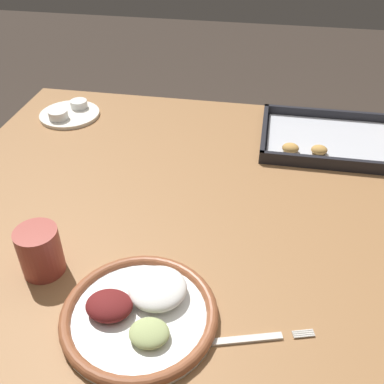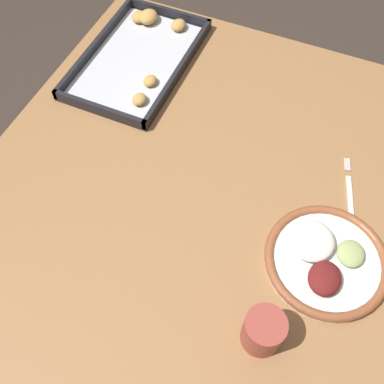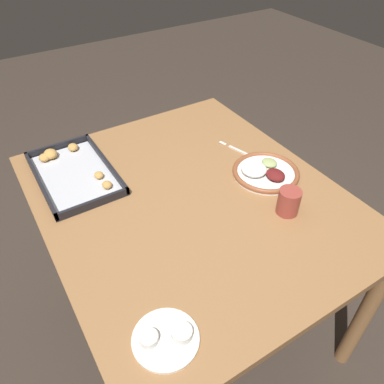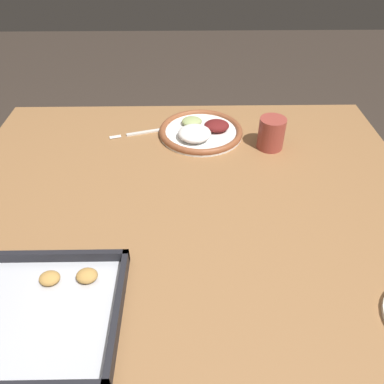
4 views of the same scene
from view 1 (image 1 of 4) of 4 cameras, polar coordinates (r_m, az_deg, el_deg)
dining_table at (r=1.06m, az=0.71°, el=-5.76°), size 1.21×1.03×0.77m
dinner_plate at (r=0.77m, az=-6.58°, el=-14.83°), size 0.26×0.26×0.05m
fork at (r=0.75m, az=7.13°, el=-18.04°), size 0.19×0.07×0.00m
saucer_plate at (r=1.38m, az=-15.37°, el=9.67°), size 0.17×0.17×0.03m
baking_tray at (r=1.27m, az=19.53°, el=6.18°), size 0.43×0.27×0.04m
drinking_cup at (r=0.86m, az=-18.73°, el=-7.13°), size 0.08×0.08×0.09m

